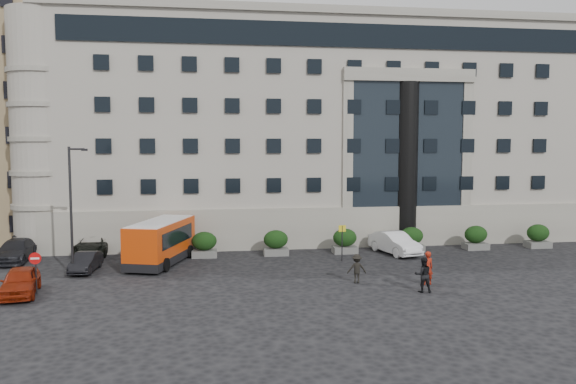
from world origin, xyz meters
The scene contains 23 objects.
ground centered at (0.00, 0.00, 0.00)m, with size 120.00×120.00×0.00m, color black.
civic_building centered at (6.00, 22.00, 9.00)m, with size 44.00×24.00×18.00m, color #9E978C.
entrance_column centered at (12.00, 10.30, 6.50)m, with size 1.80×1.80×13.00m, color black.
apartment_far centered at (-27.00, 38.00, 11.00)m, with size 13.00×13.00×22.00m, color #866E4E.
hedge_a centered at (-4.00, 7.80, 0.93)m, with size 1.80×1.26×1.84m.
hedge_b centered at (1.20, 7.80, 0.93)m, with size 1.80×1.26×1.84m.
hedge_c centered at (6.40, 7.80, 0.93)m, with size 1.80×1.26×1.84m.
hedge_d centered at (11.60, 7.80, 0.93)m, with size 1.80×1.26×1.84m.
hedge_e centered at (16.80, 7.80, 0.93)m, with size 1.80×1.26×1.84m.
hedge_f centered at (22.00, 7.80, 0.93)m, with size 1.80×1.26×1.84m.
street_lamp centered at (-11.94, 3.00, 4.37)m, with size 1.16×0.18×8.00m.
bus_stop_sign centered at (5.50, 5.00, 1.73)m, with size 0.50×0.08×2.52m.
no_entry_sign centered at (-13.00, -1.04, 1.65)m, with size 0.64×0.16×2.32m.
minibus centered at (-6.90, 5.93, 1.62)m, with size 4.48×7.47×2.95m.
red_truck centered at (-17.51, 16.97, 1.32)m, with size 2.33×4.81×2.57m.
parked_car_a centered at (-13.82, -1.04, 0.75)m, with size 1.77×4.39×1.50m, color maroon.
parked_car_b centered at (-11.50, 4.29, 0.61)m, with size 1.30×3.72×1.23m, color black.
parked_car_c centered at (-17.00, 8.28, 0.74)m, with size 2.09×5.13×1.49m, color black.
parked_car_d centered at (-12.12, 9.96, 0.70)m, with size 2.32×5.03×1.40m, color black.
white_taxi centered at (10.00, 7.00, 0.81)m, with size 1.72×4.93×1.62m, color silver.
pedestrian_a centered at (8.85, -2.03, 0.98)m, with size 0.72×0.47×1.96m, color maroon.
pedestrian_b centered at (7.99, -3.56, 0.98)m, with size 0.95×0.74×1.95m, color black.
pedestrian_c centered at (4.90, -1.06, 0.86)m, with size 1.11×0.64×1.71m, color black.
Camera 1 is at (-3.76, -32.56, 8.21)m, focal length 35.00 mm.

